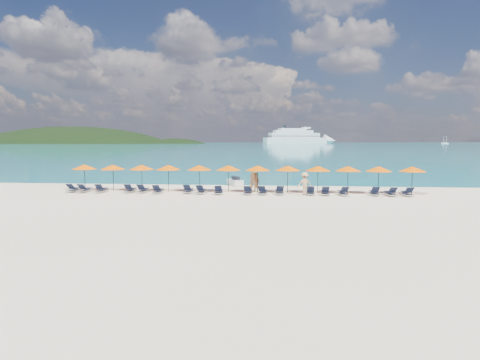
{
  "coord_description": "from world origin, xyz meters",
  "views": [
    {
      "loc": [
        2.93,
        -27.91,
        4.25
      ],
      "look_at": [
        0.0,
        3.0,
        1.2
      ],
      "focal_mm": 30.0,
      "sensor_mm": 36.0,
      "label": 1
    }
  ],
  "objects": [
    {
      "name": "umbrella_10",
      "position": [
        10.94,
        4.8,
        2.02
      ],
      "size": [
        2.1,
        2.1,
        2.28
      ],
      "color": "black",
      "rests_on": "ground"
    },
    {
      "name": "beachgoer_a",
      "position": [
        0.94,
        5.01,
        0.93
      ],
      "size": [
        0.72,
        0.51,
        1.85
      ],
      "primitive_type": "imported",
      "rotation": [
        0.0,
        0.0,
        0.11
      ],
      "color": "tan",
      "rests_on": "ground"
    },
    {
      "name": "umbrella_0",
      "position": [
        -13.58,
        4.91,
        2.02
      ],
      "size": [
        2.1,
        2.1,
        2.28
      ],
      "color": "black",
      "rests_on": "ground"
    },
    {
      "name": "umbrella_8",
      "position": [
        6.18,
        4.92,
        2.02
      ],
      "size": [
        2.1,
        2.1,
        2.28
      ],
      "color": "black",
      "rests_on": "ground"
    },
    {
      "name": "lounger_4",
      "position": [
        -8.09,
        3.86,
        0.24
      ],
      "size": [
        0.62,
        1.7,
        0.66
      ],
      "rotation": [
        0.0,
        0.0,
        -0.0
      ],
      "color": "silver",
      "rests_on": "ground"
    },
    {
      "name": "umbrella_5",
      "position": [
        -1.16,
        4.93,
        2.02
      ],
      "size": [
        2.1,
        2.1,
        2.28
      ],
      "color": "black",
      "rests_on": "ground"
    },
    {
      "name": "lounger_10",
      "position": [
        1.75,
        3.66,
        0.24
      ],
      "size": [
        0.79,
        1.75,
        0.66
      ],
      "rotation": [
        0.0,
        0.0,
        -0.1
      ],
      "color": "silver",
      "rests_on": "ground"
    },
    {
      "name": "lounger_6",
      "position": [
        -4.3,
        3.89,
        0.24
      ],
      "size": [
        0.63,
        1.7,
        0.66
      ],
      "rotation": [
        0.0,
        0.0,
        -0.01
      ],
      "color": "silver",
      "rests_on": "ground"
    },
    {
      "name": "ground",
      "position": [
        0.0,
        0.0,
        0.0
      ],
      "size": [
        1400.0,
        1400.0,
        0.0
      ],
      "primitive_type": "plane",
      "color": "beige"
    },
    {
      "name": "umbrella_11",
      "position": [
        13.56,
        4.87,
        2.02
      ],
      "size": [
        2.1,
        2.1,
        2.28
      ],
      "color": "black",
      "rests_on": "ground"
    },
    {
      "name": "lounger_13",
      "position": [
        6.64,
        3.72,
        0.24
      ],
      "size": [
        0.74,
        1.74,
        0.66
      ],
      "rotation": [
        0.0,
        0.0,
        -0.07
      ],
      "color": "silver",
      "rests_on": "ground"
    },
    {
      "name": "lounger_9",
      "position": [
        0.61,
        3.54,
        0.24
      ],
      "size": [
        0.71,
        1.73,
        0.66
      ],
      "rotation": [
        0.0,
        0.0,
        -0.06
      ],
      "color": "silver",
      "rests_on": "ground"
    },
    {
      "name": "lounger_12",
      "position": [
        5.5,
        3.77,
        0.24
      ],
      "size": [
        0.69,
        1.72,
        0.66
      ],
      "rotation": [
        0.0,
        0.0,
        -0.04
      ],
      "color": "silver",
      "rests_on": "ground"
    },
    {
      "name": "sea",
      "position": [
        0.0,
        660.0,
        0.01
      ],
      "size": [
        1600.0,
        1300.0,
        0.01
      ],
      "primitive_type": "cube",
      "color": "#1FA9B2",
      "rests_on": "ground"
    },
    {
      "name": "lounger_8",
      "position": [
        -1.76,
        3.51,
        0.24
      ],
      "size": [
        0.74,
        1.74,
        0.66
      ],
      "rotation": [
        0.0,
        0.0,
        0.07
      ],
      "color": "silver",
      "rests_on": "ground"
    },
    {
      "name": "lounger_5",
      "position": [
        -6.73,
        3.51,
        0.24
      ],
      "size": [
        0.69,
        1.72,
        0.66
      ],
      "rotation": [
        0.0,
        0.0,
        0.04
      ],
      "color": "silver",
      "rests_on": "ground"
    },
    {
      "name": "sailboat_far",
      "position": [
        235.06,
        562.54,
        1.14
      ],
      "size": [
        6.06,
        2.02,
        11.11
      ],
      "color": "silver",
      "rests_on": "ground"
    },
    {
      "name": "lounger_0",
      "position": [
        -13.94,
        3.68,
        0.24
      ],
      "size": [
        0.67,
        1.72,
        0.66
      ],
      "rotation": [
        0.0,
        0.0,
        -0.03
      ],
      "color": "silver",
      "rests_on": "ground"
    },
    {
      "name": "beachgoer_c",
      "position": [
        5.03,
        3.67,
        0.9
      ],
      "size": [
        1.25,
        0.77,
        1.8
      ],
      "primitive_type": "imported",
      "rotation": [
        0.0,
        0.0,
        3.35
      ],
      "color": "tan",
      "rests_on": "ground"
    },
    {
      "name": "umbrella_2",
      "position": [
        -8.56,
        4.99,
        2.02
      ],
      "size": [
        2.1,
        2.1,
        2.28
      ],
      "color": "black",
      "rests_on": "ground"
    },
    {
      "name": "headland_main",
      "position": [
        -300.0,
        540.0,
        -38.0
      ],
      "size": [
        374.0,
        242.0,
        126.5
      ],
      "color": "black",
      "rests_on": "ground"
    },
    {
      "name": "umbrella_7",
      "position": [
        3.74,
        5.04,
        2.02
      ],
      "size": [
        2.1,
        2.1,
        2.28
      ],
      "color": "black",
      "rests_on": "ground"
    },
    {
      "name": "lounger_1",
      "position": [
        -12.92,
        3.58,
        0.24
      ],
      "size": [
        0.71,
        1.73,
        0.66
      ],
      "rotation": [
        0.0,
        0.0,
        -0.05
      ],
      "color": "silver",
      "rests_on": "ground"
    },
    {
      "name": "umbrella_6",
      "position": [
        1.29,
        4.88,
        2.02
      ],
      "size": [
        2.1,
        2.1,
        2.28
      ],
      "color": "black",
      "rests_on": "ground"
    },
    {
      "name": "lounger_15",
      "position": [
        10.43,
        3.87,
        0.24
      ],
      "size": [
        0.72,
        1.73,
        0.66
      ],
      "rotation": [
        0.0,
        0.0,
        -0.06
      ],
      "color": "silver",
      "rests_on": "ground"
    },
    {
      "name": "jetski",
      "position": [
        -1.11,
        9.74,
        0.35
      ],
      "size": [
        1.84,
        2.55,
        0.85
      ],
      "rotation": [
        0.0,
        0.0,
        0.44
      ],
      "color": "silver",
      "rests_on": "ground"
    },
    {
      "name": "lounger_3",
      "position": [
        -9.18,
        3.85,
        0.24
      ],
      "size": [
        0.7,
        1.73,
        0.66
      ],
      "rotation": [
        0.0,
        0.0,
        0.05
      ],
      "color": "silver",
      "rests_on": "ground"
    },
    {
      "name": "umbrella_1",
      "position": [
        -11.05,
        4.92,
        2.02
      ],
      "size": [
        2.1,
        2.1,
        2.28
      ],
      "color": "black",
      "rests_on": "ground"
    },
    {
      "name": "headland_small",
      "position": [
        -150.0,
        560.0,
        -35.0
      ],
      "size": [
        162.0,
        126.0,
        85.5
      ],
      "color": "black",
      "rests_on": "ground"
    },
    {
      "name": "lounger_16",
      "position": [
        11.61,
        3.68,
        0.24
      ],
      "size": [
        0.73,
        1.74,
        0.66
      ],
      "rotation": [
        0.0,
        0.0,
        0.06
      ],
      "color": "silver",
      "rests_on": "ground"
    },
    {
      "name": "cruise_ship",
      "position": [
        37.24,
        567.03,
        8.2
      ],
      "size": [
        111.41,
        59.94,
        31.5
      ],
      "rotation": [
        0.0,
        0.0,
        0.39
      ],
      "color": "silver",
      "rests_on": "ground"
    },
    {
      "name": "umbrella_4",
      "position": [
        -3.61,
        4.95,
        2.02
      ],
      "size": [
        2.1,
        2.1,
        2.28
      ],
      "color": "black",
      "rests_on": "ground"
    },
    {
      "name": "lounger_7",
      "position": [
        -3.19,
        3.7,
        0.24
      ],
      "size": [
        0.71,
        1.73,
        0.66
      ],
      "rotation": [
        0.0,
        0.0,
        -0.06
      ],
      "color": "silver",
      "rests_on": "ground"
    },
    {
      "name": "lounger_2",
      "position": [
        -11.55,
        3.64,
        0.24
      ],
      "size": [
        0.72,
        1.73,
        0.66
      ],
      "rotation": [
        0.0,
        0.0,
        0.06
      ],
      "color": "silver",
      "rests_on": "ground"
    },
    {
      "name": "sailboat_near",
      "position": [
        215.35,
        504.66,
        1.05
      ],
      "size": [
        5.58,
        1.86,
        10.23
      ],
      "color": "silver",
      "rests_on": "ground"
    },
    {
      "name": "lounger_17",
      "position": [
        12.84,
        3.78,
        0.24
      ],
      "size": [
        0.73,
        1.74,
        0.66
      ],
      "rotation": [
        0.0,
        0.0,
        0.06
      ],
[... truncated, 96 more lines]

